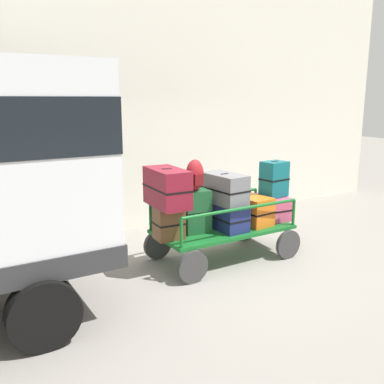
{
  "coord_description": "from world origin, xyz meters",
  "views": [
    {
      "loc": [
        -3.31,
        -4.56,
        2.36
      ],
      "look_at": [
        -0.32,
        0.35,
        1.09
      ],
      "focal_mm": 39.67,
      "sensor_mm": 36.0,
      "label": 1
    }
  ],
  "objects_px": {
    "suitcase_center_middle": "(224,189)",
    "backpack": "(195,175)",
    "suitcase_right_middle": "(274,179)",
    "suitcase_left_bottom": "(169,223)",
    "suitcase_left_middle": "(167,188)",
    "suitcase_midright_bottom": "(247,209)",
    "luggage_cart": "(223,234)",
    "suitcase_right_bottom": "(271,207)",
    "suitcase_midleft_bottom": "(196,211)",
    "suitcase_center_bottom": "(224,216)"
  },
  "relations": [
    {
      "from": "suitcase_right_bottom",
      "to": "backpack",
      "type": "height_order",
      "value": "backpack"
    },
    {
      "from": "suitcase_right_middle",
      "to": "suitcase_center_middle",
      "type": "bearing_deg",
      "value": 178.54
    },
    {
      "from": "suitcase_center_bottom",
      "to": "suitcase_center_middle",
      "type": "relative_size",
      "value": 1.06
    },
    {
      "from": "suitcase_midleft_bottom",
      "to": "suitcase_left_middle",
      "type": "bearing_deg",
      "value": -176.94
    },
    {
      "from": "suitcase_center_bottom",
      "to": "backpack",
      "type": "relative_size",
      "value": 1.79
    },
    {
      "from": "suitcase_left_bottom",
      "to": "suitcase_midright_bottom",
      "type": "relative_size",
      "value": 0.54
    },
    {
      "from": "suitcase_center_bottom",
      "to": "suitcase_center_middle",
      "type": "height_order",
      "value": "suitcase_center_middle"
    },
    {
      "from": "luggage_cart",
      "to": "suitcase_right_bottom",
      "type": "bearing_deg",
      "value": -0.04
    },
    {
      "from": "luggage_cart",
      "to": "suitcase_left_middle",
      "type": "relative_size",
      "value": 2.66
    },
    {
      "from": "suitcase_left_bottom",
      "to": "suitcase_right_middle",
      "type": "bearing_deg",
      "value": 0.07
    },
    {
      "from": "suitcase_left_bottom",
      "to": "suitcase_right_middle",
      "type": "xyz_separation_m",
      "value": [
        1.87,
        0.0,
        0.42
      ]
    },
    {
      "from": "luggage_cart",
      "to": "suitcase_midleft_bottom",
      "type": "relative_size",
      "value": 3.43
    },
    {
      "from": "suitcase_left_bottom",
      "to": "suitcase_right_bottom",
      "type": "bearing_deg",
      "value": 1.04
    },
    {
      "from": "luggage_cart",
      "to": "suitcase_midright_bottom",
      "type": "relative_size",
      "value": 2.52
    },
    {
      "from": "suitcase_right_middle",
      "to": "backpack",
      "type": "height_order",
      "value": "backpack"
    },
    {
      "from": "suitcase_left_bottom",
      "to": "suitcase_midleft_bottom",
      "type": "bearing_deg",
      "value": 7.34
    },
    {
      "from": "suitcase_left_bottom",
      "to": "backpack",
      "type": "xyz_separation_m",
      "value": [
        0.42,
        0.01,
        0.61
      ]
    },
    {
      "from": "suitcase_center_middle",
      "to": "backpack",
      "type": "height_order",
      "value": "backpack"
    },
    {
      "from": "suitcase_right_middle",
      "to": "backpack",
      "type": "xyz_separation_m",
      "value": [
        -1.45,
        0.01,
        0.19
      ]
    },
    {
      "from": "luggage_cart",
      "to": "suitcase_left_bottom",
      "type": "xyz_separation_m",
      "value": [
        -0.93,
        -0.03,
        0.33
      ]
    },
    {
      "from": "suitcase_midleft_bottom",
      "to": "suitcase_right_middle",
      "type": "relative_size",
      "value": 1.11
    },
    {
      "from": "luggage_cart",
      "to": "suitcase_right_bottom",
      "type": "height_order",
      "value": "suitcase_right_bottom"
    },
    {
      "from": "suitcase_midleft_bottom",
      "to": "suitcase_right_middle",
      "type": "bearing_deg",
      "value": -2.37
    },
    {
      "from": "suitcase_left_bottom",
      "to": "suitcase_midleft_bottom",
      "type": "relative_size",
      "value": 0.73
    },
    {
      "from": "suitcase_center_bottom",
      "to": "suitcase_right_bottom",
      "type": "bearing_deg",
      "value": 1.02
    },
    {
      "from": "suitcase_midright_bottom",
      "to": "suitcase_right_bottom",
      "type": "relative_size",
      "value": 1.32
    },
    {
      "from": "backpack",
      "to": "suitcase_center_bottom",
      "type": "bearing_deg",
      "value": 0.79
    },
    {
      "from": "suitcase_left_bottom",
      "to": "suitcase_center_middle",
      "type": "bearing_deg",
      "value": 1.6
    },
    {
      "from": "suitcase_right_bottom",
      "to": "suitcase_right_middle",
      "type": "bearing_deg",
      "value": -90.0
    },
    {
      "from": "suitcase_left_bottom",
      "to": "suitcase_midleft_bottom",
      "type": "distance_m",
      "value": 0.48
    },
    {
      "from": "suitcase_left_middle",
      "to": "suitcase_midright_bottom",
      "type": "relative_size",
      "value": 0.95
    },
    {
      "from": "luggage_cart",
      "to": "suitcase_center_middle",
      "type": "height_order",
      "value": "suitcase_center_middle"
    },
    {
      "from": "suitcase_left_middle",
      "to": "suitcase_left_bottom",
      "type": "bearing_deg",
      "value": -90.0
    },
    {
      "from": "suitcase_right_bottom",
      "to": "suitcase_right_middle",
      "type": "distance_m",
      "value": 0.46
    },
    {
      "from": "suitcase_left_bottom",
      "to": "suitcase_right_bottom",
      "type": "relative_size",
      "value": 0.71
    },
    {
      "from": "luggage_cart",
      "to": "suitcase_left_middle",
      "type": "height_order",
      "value": "suitcase_left_middle"
    },
    {
      "from": "suitcase_midright_bottom",
      "to": "backpack",
      "type": "height_order",
      "value": "backpack"
    },
    {
      "from": "suitcase_midright_bottom",
      "to": "suitcase_center_middle",
      "type": "bearing_deg",
      "value": -175.47
    },
    {
      "from": "suitcase_center_bottom",
      "to": "suitcase_center_middle",
      "type": "bearing_deg",
      "value": 90.0
    },
    {
      "from": "suitcase_left_bottom",
      "to": "suitcase_center_middle",
      "type": "distance_m",
      "value": 1.0
    },
    {
      "from": "suitcase_center_middle",
      "to": "suitcase_right_middle",
      "type": "bearing_deg",
      "value": -1.46
    },
    {
      "from": "suitcase_right_bottom",
      "to": "suitcase_right_middle",
      "type": "height_order",
      "value": "suitcase_right_middle"
    },
    {
      "from": "suitcase_center_middle",
      "to": "backpack",
      "type": "xyz_separation_m",
      "value": [
        -0.51,
        -0.02,
        0.24
      ]
    },
    {
      "from": "suitcase_center_middle",
      "to": "suitcase_midleft_bottom",
      "type": "bearing_deg",
      "value": 175.81
    },
    {
      "from": "suitcase_center_middle",
      "to": "backpack",
      "type": "bearing_deg",
      "value": -178.23
    },
    {
      "from": "suitcase_center_middle",
      "to": "suitcase_left_bottom",
      "type": "bearing_deg",
      "value": -178.4
    },
    {
      "from": "suitcase_midleft_bottom",
      "to": "luggage_cart",
      "type": "bearing_deg",
      "value": -3.13
    },
    {
      "from": "suitcase_right_bottom",
      "to": "suitcase_midleft_bottom",
      "type": "bearing_deg",
      "value": 178.93
    },
    {
      "from": "luggage_cart",
      "to": "suitcase_left_bottom",
      "type": "bearing_deg",
      "value": -177.87
    },
    {
      "from": "suitcase_left_middle",
      "to": "backpack",
      "type": "xyz_separation_m",
      "value": [
        0.42,
        -0.02,
        0.13
      ]
    }
  ]
}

